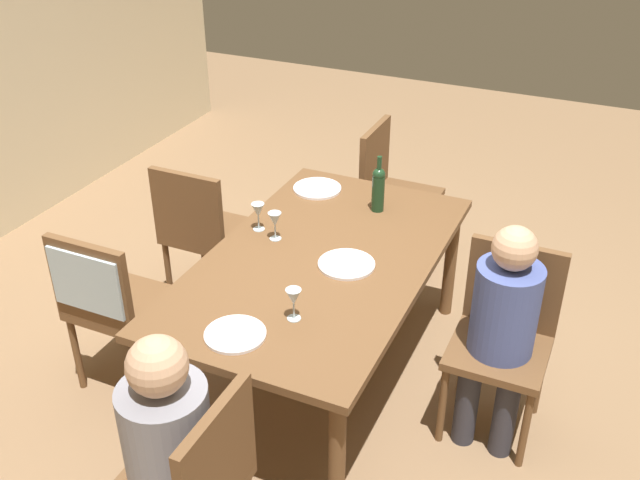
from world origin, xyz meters
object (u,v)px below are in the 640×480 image
(chair_near, at_px, (505,328))
(person_woman_host, at_px, (502,322))
(dining_table, at_px, (320,271))
(wine_bottle_tall_green, at_px, (378,187))
(handbag, at_px, (171,322))
(wine_glass_centre, at_px, (258,211))
(chair_far_left, at_px, (104,295))
(dinner_plate_host, at_px, (346,264))
(chair_right_end, at_px, (390,186))
(wine_glass_near_right, at_px, (275,220))
(dinner_plate_guest_left, at_px, (317,188))
(person_man_bearded, at_px, (163,448))
(wine_glass_near_left, at_px, (294,298))
(chair_far_right, at_px, (201,227))
(dinner_plate_guest_right, at_px, (235,334))

(chair_near, height_order, person_woman_host, person_woman_host)
(dining_table, bearing_deg, wine_bottle_tall_green, -7.83)
(chair_near, xyz_separation_m, handbag, (-0.14, 1.80, -0.42))
(dining_table, height_order, wine_glass_centre, wine_glass_centre)
(dining_table, height_order, chair_far_left, chair_far_left)
(person_woman_host, distance_m, dinner_plate_host, 0.76)
(chair_right_end, xyz_separation_m, wine_glass_near_right, (-1.21, 0.19, 0.31))
(dinner_plate_guest_left, bearing_deg, wine_bottle_tall_green, -102.92)
(person_man_bearded, distance_m, dinner_plate_host, 1.29)
(dining_table, distance_m, chair_far_left, 1.05)
(chair_far_left, xyz_separation_m, wine_glass_centre, (0.65, -0.50, 0.25))
(chair_right_end, relative_size, wine_glass_near_left, 6.17)
(dining_table, relative_size, chair_far_right, 1.96)
(person_man_bearded, bearing_deg, dinner_plate_guest_right, 3.96)
(chair_near, bearing_deg, wine_glass_near_left, 36.07)
(chair_near, height_order, dinner_plate_guest_left, chair_near)
(chair_near, height_order, chair_far_right, same)
(person_man_bearded, relative_size, dinner_plate_guest_left, 4.18)
(dinner_plate_guest_left, xyz_separation_m, dinner_plate_guest_right, (-1.37, -0.26, 0.00))
(chair_far_right, distance_m, dinner_plate_guest_left, 0.71)
(dinner_plate_host, relative_size, handbag, 0.98)
(wine_glass_near_right, relative_size, dinner_plate_host, 0.55)
(chair_far_left, bearing_deg, chair_far_right, 90.00)
(dinner_plate_guest_right, bearing_deg, dinner_plate_host, -16.92)
(handbag, bearing_deg, dinner_plate_guest_right, -127.63)
(wine_bottle_tall_green, bearing_deg, wine_glass_near_right, 144.48)
(dining_table, relative_size, wine_glass_near_right, 12.12)
(dinner_plate_host, bearing_deg, chair_right_end, 10.11)
(chair_near, relative_size, wine_glass_near_right, 6.17)
(chair_right_end, relative_size, wine_glass_centre, 6.17)
(dining_table, distance_m, person_man_bearded, 1.28)
(chair_near, xyz_separation_m, dinner_plate_host, (-0.10, 0.76, 0.21))
(person_woman_host, distance_m, wine_glass_centre, 1.33)
(dinner_plate_host, bearing_deg, person_woman_host, -91.13)
(chair_right_end, relative_size, dinner_plate_host, 3.37)
(dinner_plate_host, xyz_separation_m, dinner_plate_guest_right, (-0.69, 0.21, 0.00))
(chair_right_end, bearing_deg, chair_near, 39.59)
(person_woman_host, bearing_deg, dinner_plate_guest_left, -29.64)
(handbag, bearing_deg, dining_table, -86.43)
(wine_bottle_tall_green, xyz_separation_m, wine_glass_near_left, (-1.07, -0.02, -0.03))
(chair_far_left, relative_size, dinner_plate_guest_left, 3.35)
(wine_bottle_tall_green, bearing_deg, dinner_plate_guest_right, 173.49)
(dining_table, height_order, dinner_plate_guest_left, dinner_plate_guest_left)
(dining_table, relative_size, wine_bottle_tall_green, 5.72)
(person_woman_host, distance_m, dinner_plate_guest_right, 1.18)
(dinner_plate_guest_left, bearing_deg, dinner_plate_host, -145.68)
(person_woman_host, xyz_separation_m, wine_bottle_tall_green, (0.60, 0.82, 0.23))
(wine_glass_near_right, bearing_deg, dinner_plate_guest_left, 3.88)
(wine_glass_centre, bearing_deg, chair_far_left, 142.74)
(wine_glass_near_right, bearing_deg, person_woman_host, -94.78)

